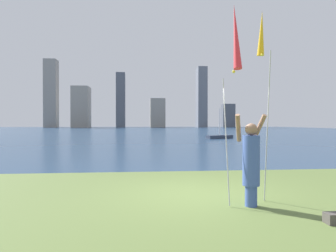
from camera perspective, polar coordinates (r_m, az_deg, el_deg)
ground at (r=58.01m, az=-3.94°, el=-1.15°), size 120.00×138.00×0.12m
person at (r=6.35m, az=15.83°, el=-6.53°), size 0.70×0.52×1.92m
kite_flag_left at (r=6.01m, az=12.97°, el=15.79°), size 0.16×1.09×4.04m
kite_flag_right at (r=7.23m, az=17.76°, el=15.69°), size 0.16×0.62×4.26m
bag at (r=5.98m, az=29.46°, el=-15.37°), size 0.27×0.22×0.18m
sailboat_1 at (r=32.71m, az=10.00°, el=-2.02°), size 3.21×1.96×3.32m
skyline_tower_0 at (r=118.12m, az=-21.77°, el=5.87°), size 4.55×4.39×25.25m
skyline_tower_1 at (r=113.88m, az=-16.52°, el=3.53°), size 6.09×7.53×15.14m
skyline_tower_2 at (r=113.79m, az=-9.19°, el=4.99°), size 3.37×3.59×20.85m
skyline_tower_3 at (r=110.48m, az=-2.04°, el=2.53°), size 5.51×5.85×10.82m
skyline_tower_4 at (r=114.30m, az=6.52°, el=5.54°), size 3.56×5.67×23.09m
skyline_tower_5 at (r=119.64m, az=11.58°, el=2.00°), size 4.89×3.90×9.26m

